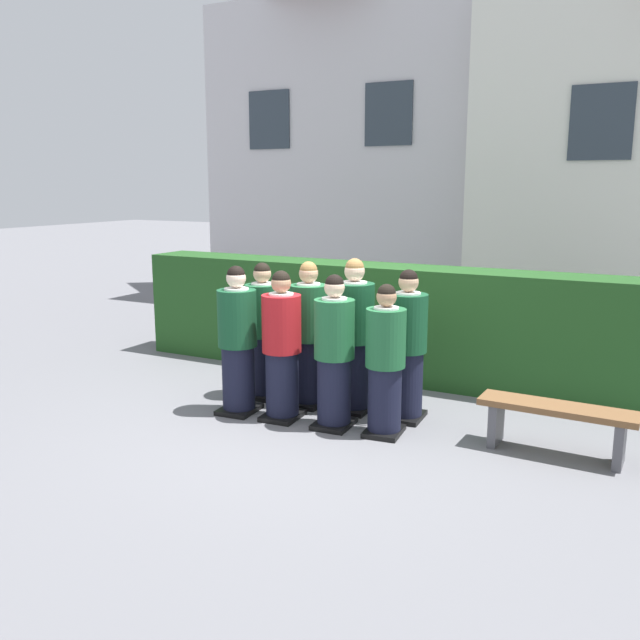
{
  "coord_description": "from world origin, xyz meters",
  "views": [
    {
      "loc": [
        3.27,
        -5.97,
        2.47
      ],
      "look_at": [
        0.0,
        0.28,
        1.05
      ],
      "focal_mm": 38.13,
      "sensor_mm": 36.0,
      "label": 1
    }
  ],
  "objects_px": {
    "student_rear_row_3": "(407,349)",
    "wooden_bench": "(556,419)",
    "student_front_row_0": "(238,344)",
    "student_front_row_2": "(334,356)",
    "student_front_row_3": "(385,364)",
    "student_rear_row_1": "(309,338)",
    "student_rear_row_0": "(263,334)",
    "student_rear_row_2": "(354,339)",
    "student_in_red_blazer": "(282,349)"
  },
  "relations": [
    {
      "from": "student_front_row_3",
      "to": "student_rear_row_2",
      "type": "bearing_deg",
      "value": 138.01
    },
    {
      "from": "student_rear_row_3",
      "to": "student_in_red_blazer",
      "type": "bearing_deg",
      "value": -153.09
    },
    {
      "from": "student_front_row_0",
      "to": "student_in_red_blazer",
      "type": "bearing_deg",
      "value": 4.87
    },
    {
      "from": "student_rear_row_1",
      "to": "student_front_row_3",
      "type": "bearing_deg",
      "value": -22.93
    },
    {
      "from": "student_front_row_3",
      "to": "student_rear_row_1",
      "type": "relative_size",
      "value": 0.93
    },
    {
      "from": "student_rear_row_1",
      "to": "student_rear_row_3",
      "type": "xyz_separation_m",
      "value": [
        1.14,
        0.05,
        -0.01
      ]
    },
    {
      "from": "student_front_row_2",
      "to": "student_rear_row_0",
      "type": "relative_size",
      "value": 1.0
    },
    {
      "from": "student_front_row_0",
      "to": "student_rear_row_3",
      "type": "relative_size",
      "value": 1.01
    },
    {
      "from": "student_front_row_0",
      "to": "student_front_row_2",
      "type": "height_order",
      "value": "student_front_row_0"
    },
    {
      "from": "student_in_red_blazer",
      "to": "student_rear_row_0",
      "type": "distance_m",
      "value": 0.81
    },
    {
      "from": "student_front_row_0",
      "to": "student_front_row_3",
      "type": "relative_size",
      "value": 1.06
    },
    {
      "from": "student_in_red_blazer",
      "to": "student_rear_row_1",
      "type": "bearing_deg",
      "value": 86.97
    },
    {
      "from": "student_in_red_blazer",
      "to": "student_front_row_3",
      "type": "xyz_separation_m",
      "value": [
        1.14,
        0.07,
        -0.04
      ]
    },
    {
      "from": "student_front_row_0",
      "to": "student_rear_row_2",
      "type": "relative_size",
      "value": 0.96
    },
    {
      "from": "student_rear_row_1",
      "to": "wooden_bench",
      "type": "xyz_separation_m",
      "value": [
        2.72,
        -0.23,
        -0.43
      ]
    },
    {
      "from": "student_rear_row_0",
      "to": "wooden_bench",
      "type": "relative_size",
      "value": 1.13
    },
    {
      "from": "student_in_red_blazer",
      "to": "wooden_bench",
      "type": "relative_size",
      "value": 1.13
    },
    {
      "from": "student_rear_row_1",
      "to": "student_rear_row_3",
      "type": "bearing_deg",
      "value": 2.65
    },
    {
      "from": "student_front_row_2",
      "to": "student_rear_row_1",
      "type": "relative_size",
      "value": 0.97
    },
    {
      "from": "student_rear_row_3",
      "to": "student_front_row_2",
      "type": "bearing_deg",
      "value": -135.34
    },
    {
      "from": "student_front_row_3",
      "to": "student_rear_row_1",
      "type": "height_order",
      "value": "student_rear_row_1"
    },
    {
      "from": "student_rear_row_2",
      "to": "student_rear_row_3",
      "type": "distance_m",
      "value": 0.61
    },
    {
      "from": "student_front_row_2",
      "to": "wooden_bench",
      "type": "distance_m",
      "value": 2.2
    },
    {
      "from": "student_rear_row_3",
      "to": "wooden_bench",
      "type": "height_order",
      "value": "student_rear_row_3"
    },
    {
      "from": "student_rear_row_0",
      "to": "student_rear_row_1",
      "type": "distance_m",
      "value": 0.61
    },
    {
      "from": "student_front_row_3",
      "to": "student_rear_row_0",
      "type": "relative_size",
      "value": 0.96
    },
    {
      "from": "student_front_row_0",
      "to": "student_rear_row_0",
      "type": "xyz_separation_m",
      "value": [
        -0.06,
        0.6,
        -0.01
      ]
    },
    {
      "from": "student_front_row_3",
      "to": "student_rear_row_2",
      "type": "relative_size",
      "value": 0.9
    },
    {
      "from": "student_front_row_3",
      "to": "student_rear_row_2",
      "type": "height_order",
      "value": "student_rear_row_2"
    },
    {
      "from": "student_in_red_blazer",
      "to": "student_rear_row_3",
      "type": "relative_size",
      "value": 0.99
    },
    {
      "from": "student_front_row_3",
      "to": "student_rear_row_3",
      "type": "distance_m",
      "value": 0.53
    },
    {
      "from": "student_front_row_3",
      "to": "student_rear_row_3",
      "type": "height_order",
      "value": "student_rear_row_3"
    },
    {
      "from": "student_rear_row_0",
      "to": "student_rear_row_3",
      "type": "bearing_deg",
      "value": 1.18
    },
    {
      "from": "student_front_row_2",
      "to": "student_rear_row_3",
      "type": "height_order",
      "value": "student_rear_row_3"
    },
    {
      "from": "student_in_red_blazer",
      "to": "student_rear_row_1",
      "type": "distance_m",
      "value": 0.54
    },
    {
      "from": "student_in_red_blazer",
      "to": "student_rear_row_3",
      "type": "height_order",
      "value": "student_rear_row_3"
    },
    {
      "from": "student_in_red_blazer",
      "to": "wooden_bench",
      "type": "bearing_deg",
      "value": 6.41
    },
    {
      "from": "student_front_row_0",
      "to": "student_rear_row_3",
      "type": "distance_m",
      "value": 1.82
    },
    {
      "from": "student_rear_row_0",
      "to": "student_rear_row_2",
      "type": "distance_m",
      "value": 1.14
    },
    {
      "from": "student_front_row_2",
      "to": "student_front_row_3",
      "type": "relative_size",
      "value": 1.04
    },
    {
      "from": "student_rear_row_0",
      "to": "student_rear_row_2",
      "type": "height_order",
      "value": "student_rear_row_2"
    },
    {
      "from": "student_front_row_0",
      "to": "student_rear_row_3",
      "type": "height_order",
      "value": "student_front_row_0"
    },
    {
      "from": "student_rear_row_0",
      "to": "wooden_bench",
      "type": "bearing_deg",
      "value": -4.29
    },
    {
      "from": "student_rear_row_0",
      "to": "wooden_bench",
      "type": "height_order",
      "value": "student_rear_row_0"
    },
    {
      "from": "student_front_row_3",
      "to": "student_rear_row_1",
      "type": "bearing_deg",
      "value": 157.07
    },
    {
      "from": "student_rear_row_0",
      "to": "student_front_row_3",
      "type": "bearing_deg",
      "value": -15.79
    },
    {
      "from": "student_front_row_0",
      "to": "student_front_row_2",
      "type": "bearing_deg",
      "value": 3.82
    },
    {
      "from": "student_rear_row_1",
      "to": "wooden_bench",
      "type": "bearing_deg",
      "value": -4.91
    },
    {
      "from": "student_front_row_3",
      "to": "student_rear_row_3",
      "type": "relative_size",
      "value": 0.95
    },
    {
      "from": "student_front_row_3",
      "to": "student_rear_row_0",
      "type": "height_order",
      "value": "student_rear_row_0"
    }
  ]
}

